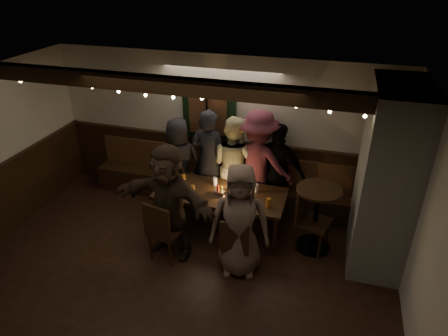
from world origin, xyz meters
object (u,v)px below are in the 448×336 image
(dining_table, at_px, (220,196))
(person_c, at_px, (234,165))
(chair_near_left, at_px, (162,229))
(person_b, at_px, (209,160))
(person_a, at_px, (179,163))
(person_e, at_px, (278,171))
(chair_near_right, at_px, (236,242))
(chair_end, at_px, (308,215))
(person_f, at_px, (169,201))
(person_g, at_px, (240,221))
(person_d, at_px, (258,163))
(high_top, at_px, (317,211))

(dining_table, distance_m, person_c, 0.74)
(chair_near_left, relative_size, person_c, 0.57)
(person_b, distance_m, person_c, 0.43)
(dining_table, relative_size, person_c, 1.17)
(person_a, height_order, person_e, person_e)
(chair_near_right, xyz_separation_m, chair_end, (0.89, 0.84, 0.07))
(dining_table, height_order, person_f, person_f)
(dining_table, height_order, person_g, person_g)
(dining_table, xyz_separation_m, person_d, (0.43, 0.74, 0.26))
(high_top, bearing_deg, person_b, 160.35)
(person_b, bearing_deg, high_top, 169.14)
(dining_table, bearing_deg, person_b, 120.66)
(chair_end, relative_size, person_f, 0.57)
(chair_near_left, relative_size, person_d, 0.53)
(chair_near_right, distance_m, person_e, 1.66)
(person_a, xyz_separation_m, person_g, (1.45, -1.43, 0.03))
(dining_table, relative_size, person_g, 1.21)
(person_b, relative_size, person_e, 1.09)
(person_e, bearing_deg, high_top, 151.79)
(chair_near_right, distance_m, high_top, 1.32)
(high_top, relative_size, person_a, 0.65)
(person_g, bearing_deg, dining_table, 110.87)
(chair_near_left, bearing_deg, person_a, 102.71)
(person_b, height_order, person_d, person_d)
(chair_near_right, xyz_separation_m, high_top, (1.00, 0.85, 0.16))
(dining_table, relative_size, person_e, 1.22)
(person_b, relative_size, person_g, 1.08)
(chair_near_left, distance_m, person_a, 1.58)
(person_a, height_order, person_c, person_c)
(dining_table, height_order, person_e, person_e)
(person_e, bearing_deg, person_g, 99.25)
(person_f, relative_size, person_g, 1.05)
(chair_end, xyz_separation_m, person_e, (-0.60, 0.76, 0.26))
(chair_near_left, height_order, person_b, person_b)
(dining_table, height_order, chair_end, chair_end)
(chair_near_left, relative_size, person_e, 0.59)
(chair_near_right, bearing_deg, person_d, 91.66)
(person_a, xyz_separation_m, person_f, (0.38, -1.31, 0.08))
(person_a, bearing_deg, person_g, 115.98)
(person_e, bearing_deg, dining_table, 62.78)
(chair_near_right, height_order, person_a, person_a)
(person_c, bearing_deg, chair_near_left, 93.86)
(chair_near_left, bearing_deg, chair_near_right, 2.84)
(chair_near_right, xyz_separation_m, person_c, (-0.45, 1.56, 0.36))
(person_g, bearing_deg, person_a, 123.59)
(person_f, bearing_deg, dining_table, 62.03)
(person_d, bearing_deg, person_a, 11.24)
(person_b, relative_size, person_c, 1.05)
(person_f, xyz_separation_m, person_g, (1.08, -0.12, -0.05))
(chair_end, bearing_deg, high_top, 3.62)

